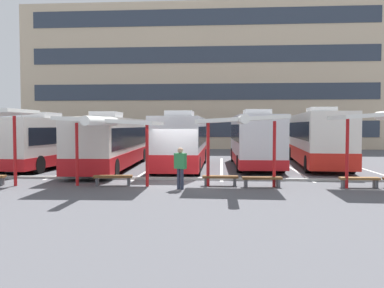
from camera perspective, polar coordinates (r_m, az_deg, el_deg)
ground_plane at (r=19.10m, az=-2.42°, el=-5.44°), size 160.00×160.00×0.00m
terminal_building at (r=53.73m, az=1.83°, el=8.68°), size 42.43×14.11×19.48m
coach_bus_0 at (r=28.17m, az=-18.65°, el=0.30°), size 3.44×11.39×3.46m
coach_bus_1 at (r=25.75m, az=-10.94°, el=0.11°), size 3.00×12.61×3.45m
coach_bus_2 at (r=25.39m, az=-1.40°, el=0.19°), size 2.71×10.50×3.51m
coach_bus_3 at (r=26.85m, az=8.69°, el=0.54°), size 2.86×10.26×3.64m
coach_bus_4 at (r=28.34m, az=16.99°, el=0.62°), size 3.41×12.13×3.79m
lane_stripe_0 at (r=29.49m, az=-22.18°, el=-2.78°), size 0.16×14.00×0.01m
lane_stripe_1 at (r=27.84m, az=-14.11°, el=-2.98°), size 0.16×14.00×0.01m
lane_stripe_2 at (r=26.80m, az=-5.22°, el=-3.12°), size 0.16×14.00×0.01m
lane_stripe_3 at (r=26.45m, az=4.13°, el=-3.19°), size 0.16×14.00×0.01m
lane_stripe_4 at (r=26.81m, az=13.49°, el=-3.18°), size 0.16×14.00×0.01m
lane_stripe_5 at (r=27.85m, az=22.37°, el=-3.09°), size 0.16×14.00×0.01m
waiting_shelter_1 at (r=18.02m, az=-11.37°, el=2.98°), size 4.14×5.16×3.06m
bench_1 at (r=18.59m, az=-10.93°, el=-4.66°), size 1.74×0.64×0.45m
waiting_shelter_2 at (r=17.65m, az=6.89°, el=3.17°), size 3.87×4.26×3.12m
bench_2 at (r=18.19m, az=3.94°, el=-4.79°), size 1.59×0.47×0.45m
bench_3 at (r=18.00m, az=9.70°, el=-4.88°), size 1.74×0.56×0.45m
bench_4 at (r=18.99m, az=22.26°, el=-4.66°), size 1.66×0.47×0.45m
platform_kerb at (r=20.19m, az=-2.06°, el=-4.83°), size 44.00×0.24×0.12m
waiting_passenger_0 at (r=17.09m, az=-1.64°, el=-2.93°), size 0.55×0.44×1.75m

